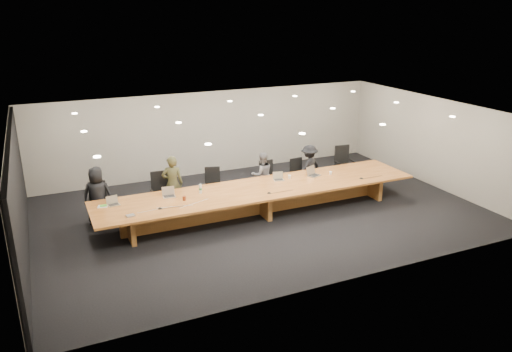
{
  "coord_description": "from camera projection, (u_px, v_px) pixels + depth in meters",
  "views": [
    {
      "loc": [
        -5.36,
        -11.61,
        5.43
      ],
      "look_at": [
        0.0,
        0.3,
        1.0
      ],
      "focal_mm": 35.0,
      "sensor_mm": 36.0,
      "label": 1
    }
  ],
  "objects": [
    {
      "name": "lime_gadget",
      "position": [
        103.0,
        206.0,
        12.33
      ],
      "size": [
        0.17,
        0.11,
        0.03
      ],
      "primitive_type": "cube",
      "rotation": [
        0.0,
        0.0,
        -0.13
      ],
      "color": "#52BE32",
      "rests_on": "notepad"
    },
    {
      "name": "laptop_b",
      "position": [
        169.0,
        192.0,
        12.93
      ],
      "size": [
        0.34,
        0.26,
        0.26
      ],
      "primitive_type": null,
      "rotation": [
        0.0,
        0.0,
        -0.08
      ],
      "color": "#BCA790",
      "rests_on": "conference_table"
    },
    {
      "name": "chair_mid_left",
      "position": [
        213.0,
        186.0,
        14.45
      ],
      "size": [
        0.66,
        0.66,
        1.05
      ],
      "primitive_type": null,
      "rotation": [
        0.0,
        0.0,
        -0.28
      ],
      "color": "black",
      "rests_on": "ground"
    },
    {
      "name": "av_box",
      "position": [
        130.0,
        216.0,
        11.77
      ],
      "size": [
        0.22,
        0.18,
        0.03
      ],
      "primitive_type": "cube",
      "rotation": [
        0.0,
        0.0,
        0.17
      ],
      "color": "silver",
      "rests_on": "conference_table"
    },
    {
      "name": "person_a",
      "position": [
        98.0,
        195.0,
        13.02
      ],
      "size": [
        0.85,
        0.67,
        1.54
      ],
      "primitive_type": "imported",
      "rotation": [
        0.0,
        0.0,
        2.88
      ],
      "color": "black",
      "rests_on": "ground"
    },
    {
      "name": "ground",
      "position": [
        260.0,
        213.0,
        13.85
      ],
      "size": [
        12.0,
        12.0,
        0.0
      ],
      "primitive_type": "plane",
      "color": "black",
      "rests_on": "ground"
    },
    {
      "name": "person_d",
      "position": [
        309.0,
        167.0,
        15.49
      ],
      "size": [
        1.04,
        0.8,
        1.42
      ],
      "primitive_type": "imported",
      "rotation": [
        0.0,
        0.0,
        3.48
      ],
      "color": "black",
      "rests_on": "ground"
    },
    {
      "name": "amber_mug",
      "position": [
        184.0,
        198.0,
        12.72
      ],
      "size": [
        0.12,
        0.12,
        0.11
      ],
      "primitive_type": "cylinder",
      "rotation": [
        0.0,
        0.0,
        -0.43
      ],
      "color": "maroon",
      "rests_on": "conference_table"
    },
    {
      "name": "chair_far_right",
      "position": [
        345.0,
        164.0,
        16.2
      ],
      "size": [
        0.66,
        0.66,
        1.2
      ],
      "primitive_type": null,
      "rotation": [
        0.0,
        0.0,
        -0.08
      ],
      "color": "black",
      "rests_on": "ground"
    },
    {
      "name": "laptop_a",
      "position": [
        113.0,
        201.0,
        12.38
      ],
      "size": [
        0.33,
        0.26,
        0.23
      ],
      "primitive_type": null,
      "rotation": [
        0.0,
        0.0,
        0.19
      ],
      "color": "tan",
      "rests_on": "conference_table"
    },
    {
      "name": "chair_right",
      "position": [
        299.0,
        174.0,
        15.49
      ],
      "size": [
        0.55,
        0.55,
        1.0
      ],
      "primitive_type": null,
      "rotation": [
        0.0,
        0.0,
        0.07
      ],
      "color": "black",
      "rests_on": "ground"
    },
    {
      "name": "water_bottle",
      "position": [
        200.0,
        189.0,
        13.19
      ],
      "size": [
        0.1,
        0.1,
        0.24
      ],
      "primitive_type": "cylinder",
      "rotation": [
        0.0,
        0.0,
        -0.39
      ],
      "color": "silver",
      "rests_on": "conference_table"
    },
    {
      "name": "mic_center",
      "position": [
        269.0,
        193.0,
        13.22
      ],
      "size": [
        0.14,
        0.14,
        0.03
      ],
      "primitive_type": "cone",
      "rotation": [
        0.0,
        0.0,
        -0.2
      ],
      "color": "black",
      "rests_on": "conference_table"
    },
    {
      "name": "chair_far_left",
      "position": [
        99.0,
        202.0,
        13.17
      ],
      "size": [
        0.57,
        0.57,
        1.08
      ],
      "primitive_type": null,
      "rotation": [
        0.0,
        0.0,
        -0.03
      ],
      "color": "black",
      "rests_on": "ground"
    },
    {
      "name": "conference_table",
      "position": [
        260.0,
        196.0,
        13.69
      ],
      "size": [
        9.0,
        1.8,
        0.75
      ],
      "color": "brown",
      "rests_on": "ground"
    },
    {
      "name": "back_wall",
      "position": [
        211.0,
        133.0,
        16.86
      ],
      "size": [
        12.0,
        0.02,
        2.8
      ],
      "primitive_type": "cube",
      "color": "beige",
      "rests_on": "ground"
    },
    {
      "name": "chair_mid_right",
      "position": [
        268.0,
        178.0,
        15.1
      ],
      "size": [
        0.56,
        0.56,
        1.05
      ],
      "primitive_type": null,
      "rotation": [
        0.0,
        0.0,
        -0.05
      ],
      "color": "black",
      "rests_on": "ground"
    },
    {
      "name": "left_wall_panel",
      "position": [
        19.0,
        199.0,
        11.1
      ],
      "size": [
        0.08,
        7.84,
        2.74
      ],
      "primitive_type": "cube",
      "color": "black",
      "rests_on": "ground"
    },
    {
      "name": "paper_cup_far",
      "position": [
        331.0,
        173.0,
        14.68
      ],
      "size": [
        0.1,
        0.1,
        0.1
      ],
      "primitive_type": "cone",
      "rotation": [
        0.0,
        0.0,
        -0.22
      ],
      "color": "white",
      "rests_on": "conference_table"
    },
    {
      "name": "laptop_e",
      "position": [
        314.0,
        171.0,
        14.53
      ],
      "size": [
        0.43,
        0.38,
        0.28
      ],
      "primitive_type": null,
      "rotation": [
        0.0,
        0.0,
        0.39
      ],
      "color": "tan",
      "rests_on": "conference_table"
    },
    {
      "name": "laptop_d",
      "position": [
        279.0,
        176.0,
        14.18
      ],
      "size": [
        0.33,
        0.27,
        0.23
      ],
      "primitive_type": null,
      "rotation": [
        0.0,
        0.0,
        -0.23
      ],
      "color": "#C3B595",
      "rests_on": "conference_table"
    },
    {
      "name": "paper_cup_near",
      "position": [
        290.0,
        177.0,
        14.34
      ],
      "size": [
        0.1,
        0.1,
        0.1
      ],
      "primitive_type": "cone",
      "rotation": [
        0.0,
        0.0,
        -0.12
      ],
      "color": "white",
      "rests_on": "conference_table"
    },
    {
      "name": "mic_right",
      "position": [
        361.0,
        178.0,
        14.36
      ],
      "size": [
        0.12,
        0.12,
        0.03
      ],
      "primitive_type": "cone",
      "rotation": [
        0.0,
        0.0,
        0.08
      ],
      "color": "black",
      "rests_on": "conference_table"
    },
    {
      "name": "person_b",
      "position": [
        173.0,
        184.0,
        13.78
      ],
      "size": [
        0.67,
        0.53,
        1.6
      ],
      "primitive_type": "imported",
      "rotation": [
        0.0,
        0.0,
        2.87
      ],
      "color": "#37371E",
      "rests_on": "ground"
    },
    {
      "name": "person_c",
      "position": [
        262.0,
        175.0,
        14.89
      ],
      "size": [
        0.71,
        0.57,
        1.37
      ],
      "primitive_type": "imported",
      "rotation": [
        0.0,
        0.0,
        3.05
      ],
      "color": "slate",
      "rests_on": "ground"
    },
    {
      "name": "mic_left",
      "position": [
        160.0,
        208.0,
        12.2
      ],
      "size": [
        0.14,
        0.14,
        0.03
      ],
      "primitive_type": "cone",
      "rotation": [
        0.0,
        0.0,
        0.2
      ],
      "color": "black",
      "rests_on": "conference_table"
    },
    {
      "name": "notepad",
      "position": [
        103.0,
        206.0,
        12.33
      ],
      "size": [
        0.28,
        0.24,
        0.01
      ],
      "primitive_type": "cube",
      "rotation": [
        0.0,
        0.0,
        -0.27
      ],
      "color": "white",
      "rests_on": "conference_table"
    },
    {
      "name": "chair_left",
      "position": [
        162.0,
        192.0,
        13.79
      ],
      "size": [
        0.6,
        0.6,
        1.15
      ],
      "primitive_type": null,
      "rotation": [
        0.0,
        0.0,
        -0.03
      ],
      "color": "black",
      "rests_on": "ground"
    }
  ]
}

